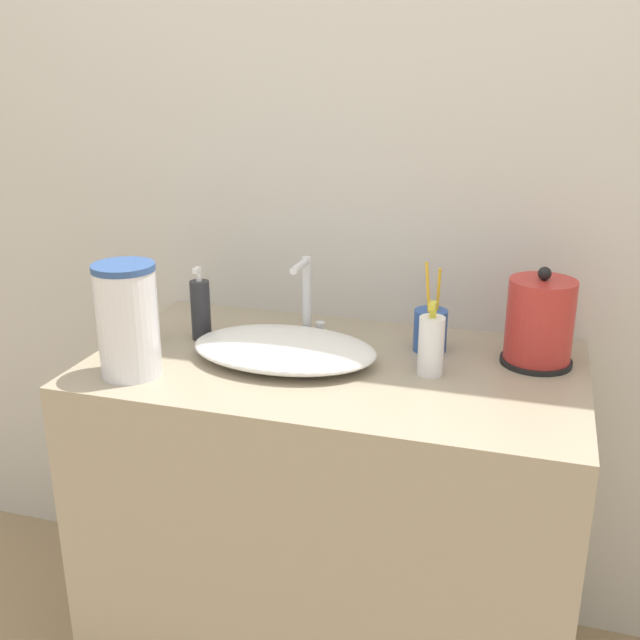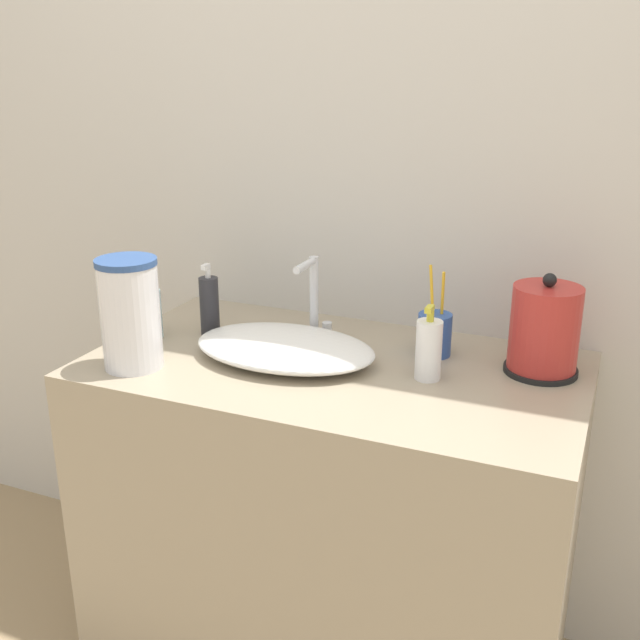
% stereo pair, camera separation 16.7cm
% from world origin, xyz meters
% --- Properties ---
extents(wall_back, '(6.00, 0.04, 2.60)m').
position_xyz_m(wall_back, '(0.00, 0.64, 1.30)').
color(wall_back, beige).
rests_on(wall_back, ground_plane).
extents(vanity_counter, '(1.11, 0.62, 0.84)m').
position_xyz_m(vanity_counter, '(0.00, 0.31, 0.42)').
color(vanity_counter, gray).
rests_on(vanity_counter, ground_plane).
extents(sink_basin, '(0.43, 0.28, 0.06)m').
position_xyz_m(sink_basin, '(-0.11, 0.29, 0.87)').
color(sink_basin, white).
rests_on(sink_basin, vanity_counter).
extents(faucet, '(0.06, 0.11, 0.20)m').
position_xyz_m(faucet, '(-0.11, 0.45, 0.95)').
color(faucet, silver).
rests_on(faucet, vanity_counter).
extents(electric_kettle, '(0.16, 0.16, 0.23)m').
position_xyz_m(electric_kettle, '(0.44, 0.44, 0.93)').
color(electric_kettle, black).
rests_on(electric_kettle, vanity_counter).
extents(toothbrush_cup, '(0.08, 0.08, 0.22)m').
position_xyz_m(toothbrush_cup, '(0.19, 0.45, 0.89)').
color(toothbrush_cup, '#2D519E').
rests_on(toothbrush_cup, vanity_counter).
extents(lotion_bottle, '(0.07, 0.07, 0.16)m').
position_xyz_m(lotion_bottle, '(-0.49, 0.29, 0.90)').
color(lotion_bottle, silver).
rests_on(lotion_bottle, vanity_counter).
extents(shampoo_bottle, '(0.05, 0.05, 0.18)m').
position_xyz_m(shampoo_bottle, '(-0.36, 0.37, 0.92)').
color(shampoo_bottle, '#28282D').
rests_on(shampoo_bottle, vanity_counter).
extents(mouthwash_bottle, '(0.06, 0.06, 0.17)m').
position_xyz_m(mouthwash_bottle, '(0.22, 0.31, 0.91)').
color(mouthwash_bottle, white).
rests_on(mouthwash_bottle, vanity_counter).
extents(water_pitcher, '(0.13, 0.13, 0.25)m').
position_xyz_m(water_pitcher, '(-0.41, 0.12, 0.96)').
color(water_pitcher, silver).
rests_on(water_pitcher, vanity_counter).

